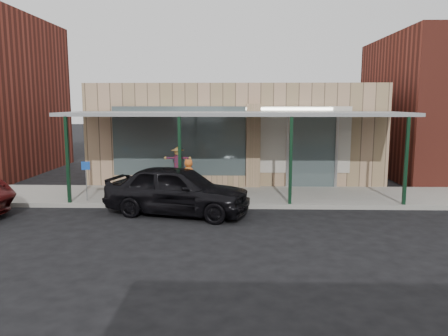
{
  "coord_description": "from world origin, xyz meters",
  "views": [
    {
      "loc": [
        0.04,
        -11.9,
        3.42
      ],
      "look_at": [
        -0.37,
        2.6,
        1.26
      ],
      "focal_mm": 35.0,
      "sensor_mm": 36.0,
      "label": 1
    }
  ],
  "objects_px": {
    "barrel_pumpkin": "(150,189)",
    "handicap_sign": "(86,176)",
    "parked_sedan": "(178,190)",
    "barrel_scarecrow": "(178,176)"
  },
  "relations": [
    {
      "from": "barrel_scarecrow",
      "to": "barrel_pumpkin",
      "type": "xyz_separation_m",
      "value": [
        -0.88,
        -0.96,
        -0.32
      ]
    },
    {
      "from": "barrel_pumpkin",
      "to": "parked_sedan",
      "type": "relative_size",
      "value": 0.14
    },
    {
      "from": "barrel_scarecrow",
      "to": "barrel_pumpkin",
      "type": "distance_m",
      "value": 1.34
    },
    {
      "from": "parked_sedan",
      "to": "barrel_pumpkin",
      "type": "bearing_deg",
      "value": 47.41
    },
    {
      "from": "barrel_pumpkin",
      "to": "barrel_scarecrow",
      "type": "bearing_deg",
      "value": 47.58
    },
    {
      "from": "barrel_scarecrow",
      "to": "barrel_pumpkin",
      "type": "height_order",
      "value": "barrel_scarecrow"
    },
    {
      "from": "barrel_scarecrow",
      "to": "parked_sedan",
      "type": "bearing_deg",
      "value": -74.71
    },
    {
      "from": "parked_sedan",
      "to": "handicap_sign",
      "type": "bearing_deg",
      "value": 85.31
    },
    {
      "from": "handicap_sign",
      "to": "barrel_pumpkin",
      "type": "bearing_deg",
      "value": 9.4
    },
    {
      "from": "barrel_pumpkin",
      "to": "handicap_sign",
      "type": "height_order",
      "value": "handicap_sign"
    }
  ]
}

